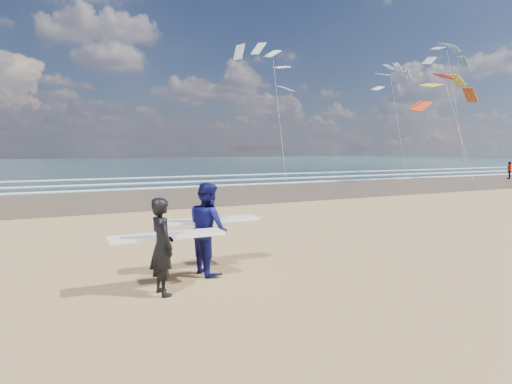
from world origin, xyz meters
TOP-DOWN VIEW (x-y plane):
  - wet_sand_strip at (20.00, 18.00)m, footprint 220.00×12.00m
  - ocean at (20.00, 72.00)m, footprint 220.00×100.00m
  - foam_breakers at (20.00, 28.10)m, footprint 220.00×11.70m
  - surfer_near at (-0.57, 0.83)m, footprint 2.21×0.97m
  - surfer_far at (0.67, 1.75)m, footprint 2.22×1.16m
  - beachgoer_1 at (35.15, 18.18)m, footprint 0.97×0.70m
  - kite_0 at (26.99, 17.58)m, footprint 6.81×4.85m
  - kite_1 at (15.08, 24.04)m, footprint 5.88×4.75m
  - kite_2 at (37.21, 26.01)m, footprint 6.04×4.76m
  - kite_5 at (33.75, 30.73)m, footprint 5.71×4.73m

SIDE VIEW (x-z plane):
  - wet_sand_strip at x=20.00m, z-range 0.00..0.01m
  - ocean at x=20.00m, z-range 0.00..0.02m
  - foam_breakers at x=20.00m, z-range 0.02..0.08m
  - beachgoer_1 at x=35.15m, z-range 0.00..1.53m
  - surfer_near at x=-0.57m, z-range 0.02..1.81m
  - surfer_far at x=0.67m, z-range 0.01..1.98m
  - kite_0 at x=26.99m, z-range 0.87..10.60m
  - kite_1 at x=15.08m, z-range 0.62..12.05m
  - kite_5 at x=33.75m, z-range 0.59..13.45m
  - kite_2 at x=37.21m, z-range 0.77..15.59m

